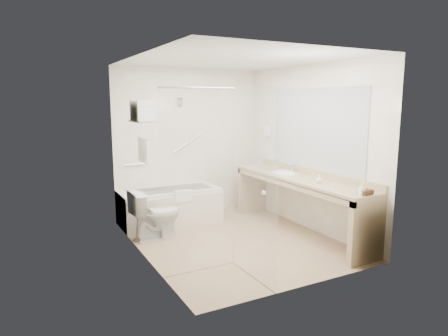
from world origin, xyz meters
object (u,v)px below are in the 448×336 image
amenity_basket (366,192)px  water_bottle_left (260,163)px  bathtub (170,206)px  vanity_counter (299,191)px  toilet (156,215)px

amenity_basket → water_bottle_left: bearing=92.5°
water_bottle_left → bathtub: bearing=163.0°
vanity_counter → toilet: 2.13m
vanity_counter → toilet: vanity_counter is taller
bathtub → toilet: toilet is taller
vanity_counter → water_bottle_left: 1.00m
bathtub → toilet: 0.79m
amenity_basket → water_bottle_left: (-0.09, 2.20, 0.06)m
water_bottle_left → vanity_counter: bearing=-84.6°
water_bottle_left → amenity_basket: bearing=-87.5°
toilet → water_bottle_left: water_bottle_left is taller
bathtub → vanity_counter: size_ratio=0.59×
toilet → water_bottle_left: 1.98m
vanity_counter → water_bottle_left: (-0.09, 0.95, 0.29)m
vanity_counter → amenity_basket: bearing=-89.8°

